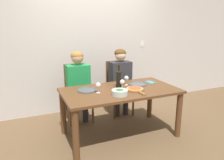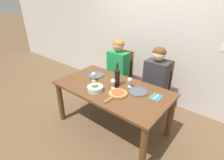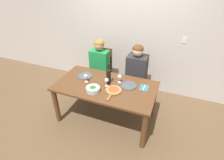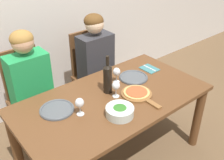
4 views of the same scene
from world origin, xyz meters
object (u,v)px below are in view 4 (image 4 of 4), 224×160
at_px(chair_right, 91,71).
at_px(wine_glass_right, 117,72).
at_px(pizza_on_board, 137,94).
at_px(wine_glass_centre, 116,86).
at_px(chair_left, 29,94).
at_px(fork_on_napkin, 149,69).
at_px(dinner_plate_left, 57,109).
at_px(wine_glass_left, 80,104).
at_px(dinner_plate_right, 133,77).
at_px(person_woman, 30,80).
at_px(person_man, 96,57).
at_px(broccoli_bowl, 120,111).
at_px(wine_bottle, 108,78).

height_order(chair_right, wine_glass_right, chair_right).
bearing_deg(pizza_on_board, wine_glass_centre, 147.24).
distance_m(chair_left, wine_glass_right, 0.95).
xyz_separation_m(chair_left, fork_on_napkin, (1.07, -0.66, 0.21)).
bearing_deg(dinner_plate_left, wine_glass_left, -54.29).
relative_size(dinner_plate_right, wine_glass_right, 1.85).
distance_m(person_woman, person_man, 0.78).
xyz_separation_m(dinner_plate_left, fork_on_napkin, (1.09, 0.02, -0.01)).
xyz_separation_m(broccoli_bowl, dinner_plate_right, (0.48, 0.36, -0.03)).
bearing_deg(wine_glass_left, broccoli_bowl, -41.35).
bearing_deg(person_woman, wine_glass_centre, -56.65).
xyz_separation_m(chair_right, fork_on_napkin, (0.28, -0.66, 0.21)).
xyz_separation_m(wine_bottle, dinner_plate_right, (0.35, 0.03, -0.14)).
relative_size(person_man, dinner_plate_left, 4.41).
bearing_deg(wine_bottle, person_man, 62.06).
bearing_deg(chair_left, wine_bottle, -57.57).
distance_m(chair_left, person_woman, 0.25).
bearing_deg(wine_glass_right, broccoli_bowl, -127.27).
xyz_separation_m(dinner_plate_left, dinner_plate_right, (0.83, -0.01, 0.00)).
bearing_deg(dinner_plate_left, fork_on_napkin, 0.95).
xyz_separation_m(person_woman, pizza_on_board, (0.63, -0.81, -0.00)).
xyz_separation_m(person_woman, wine_glass_right, (0.63, -0.53, 0.09)).
xyz_separation_m(chair_left, person_woman, (-0.00, -0.12, 0.22)).
height_order(dinner_plate_right, fork_on_napkin, dinner_plate_right).
bearing_deg(chair_right, pizza_on_board, -99.48).
relative_size(chair_right, wine_glass_centre, 6.56).
distance_m(wine_bottle, pizza_on_board, 0.30).
bearing_deg(wine_bottle, pizza_on_board, -50.99).
distance_m(wine_bottle, dinner_plate_right, 0.37).
height_order(pizza_on_board, fork_on_napkin, pizza_on_board).
relative_size(person_woman, wine_glass_centre, 8.16).
relative_size(wine_glass_left, wine_glass_centre, 1.00).
bearing_deg(chair_left, wine_glass_left, -83.82).
height_order(dinner_plate_left, wine_glass_left, wine_glass_left).
relative_size(person_woman, wine_glass_right, 8.16).
relative_size(pizza_on_board, wine_glass_centre, 2.72).
relative_size(person_man, wine_bottle, 3.49).
distance_m(dinner_plate_right, pizza_on_board, 0.30).
bearing_deg(fork_on_napkin, person_woman, 152.93).
relative_size(chair_right, wine_glass_right, 6.56).
distance_m(person_woman, wine_glass_left, 0.74).
height_order(wine_bottle, pizza_on_board, wine_bottle).
relative_size(chair_right, dinner_plate_right, 3.54).
xyz_separation_m(chair_right, wine_glass_centre, (-0.31, -0.83, 0.31)).
relative_size(broccoli_bowl, wine_glass_centre, 1.48).
bearing_deg(broccoli_bowl, fork_on_napkin, 27.57).
bearing_deg(pizza_on_board, fork_on_napkin, 31.72).
height_order(dinner_plate_left, wine_glass_centre, wine_glass_centre).
distance_m(broccoli_bowl, wine_glass_centre, 0.27).
height_order(wine_bottle, fork_on_napkin, wine_bottle).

